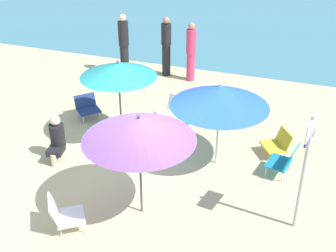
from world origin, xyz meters
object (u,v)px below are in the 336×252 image
at_px(beach_chair_f, 173,110).
at_px(person_c, 57,138).
at_px(beach_chair_b, 285,160).
at_px(beach_chair_d, 278,143).
at_px(umbrella_teal, 118,70).
at_px(person_a, 124,44).
at_px(umbrella_blue, 220,96).
at_px(beach_chair_a, 63,214).
at_px(warning_sign, 306,158).
at_px(umbrella_purple, 139,129).
at_px(person_b, 166,46).
at_px(beach_chair_c, 182,126).
at_px(person_d, 191,52).
at_px(beach_chair_e, 87,107).

xyz_separation_m(beach_chair_f, person_c, (-1.74, -2.33, 0.19)).
bearing_deg(beach_chair_b, beach_chair_d, -62.95).
distance_m(beach_chair_b, beach_chair_d, 0.77).
height_order(umbrella_teal, person_a, umbrella_teal).
bearing_deg(person_a, beach_chair_b, 137.40).
distance_m(umbrella_blue, beach_chair_a, 3.58).
bearing_deg(beach_chair_b, umbrella_blue, 11.63).
xyz_separation_m(beach_chair_a, warning_sign, (3.63, 1.35, 1.08)).
relative_size(umbrella_purple, person_c, 1.96).
height_order(beach_chair_b, person_b, person_b).
distance_m(beach_chair_f, person_b, 3.02).
distance_m(umbrella_purple, beach_chair_a, 1.92).
xyz_separation_m(umbrella_teal, person_a, (-1.51, 3.49, -0.73)).
bearing_deg(umbrella_purple, beach_chair_f, 99.52).
xyz_separation_m(umbrella_blue, beach_chair_f, (-1.41, 1.38, -1.21)).
relative_size(umbrella_teal, beach_chair_c, 3.15).
relative_size(person_c, warning_sign, 0.47).
distance_m(umbrella_teal, warning_sign, 4.33).
bearing_deg(person_d, beach_chair_b, -119.84).
distance_m(person_b, person_c, 5.10).
bearing_deg(beach_chair_e, beach_chair_f, 55.93).
distance_m(person_a, person_c, 4.77).
relative_size(person_a, person_b, 1.04).
xyz_separation_m(person_a, person_c, (0.62, -4.71, -0.42)).
bearing_deg(person_a, umbrella_teal, 106.98).
relative_size(beach_chair_b, beach_chair_d, 0.93).
distance_m(umbrella_teal, person_b, 3.93).
bearing_deg(umbrella_purple, umbrella_teal, 122.49).
bearing_deg(umbrella_teal, person_c, -126.09).
height_order(beach_chair_a, beach_chair_d, beach_chair_a).
distance_m(beach_chair_e, warning_sign, 5.80).
bearing_deg(person_a, beach_chair_d, 142.09).
distance_m(beach_chair_b, beach_chair_c, 2.45).
bearing_deg(person_b, umbrella_purple, 134.66).
height_order(umbrella_blue, person_b, umbrella_blue).
xyz_separation_m(beach_chair_d, person_d, (-2.92, 3.21, 0.59)).
bearing_deg(beach_chair_a, beach_chair_f, 47.86).
distance_m(umbrella_purple, beach_chair_e, 4.11).
height_order(beach_chair_f, person_c, person_c).
bearing_deg(person_d, person_c, -173.85).
relative_size(beach_chair_d, person_b, 0.41).
height_order(umbrella_purple, person_b, umbrella_purple).
bearing_deg(person_d, beach_chair_e, 172.60).
height_order(beach_chair_c, person_d, person_d).
bearing_deg(beach_chair_e, beach_chair_b, 32.56).
bearing_deg(umbrella_blue, person_c, -163.22).
bearing_deg(warning_sign, umbrella_blue, 152.04).
relative_size(person_a, person_d, 1.06).
relative_size(umbrella_blue, beach_chair_f, 2.81).
distance_m(beach_chair_e, person_b, 3.38).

